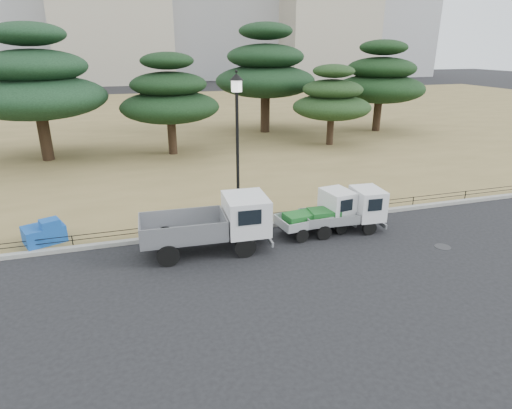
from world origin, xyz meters
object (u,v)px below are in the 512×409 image
object	(u,v)px
truck_large	(213,222)
tarp_pile	(45,233)
truck_kei_front	(321,213)
street_lamp	(237,126)
truck_kei_rear	(348,211)

from	to	relation	value
truck_large	tarp_pile	bearing A→B (deg)	162.12
truck_kei_front	tarp_pile	bearing A→B (deg)	162.28
truck_large	street_lamp	xyz separation A→B (m)	(1.44, 1.79, 3.16)
street_lamp	truck_kei_front	bearing A→B (deg)	-23.59
truck_large	truck_kei_front	size ratio (longest dim) A/B	1.43
truck_kei_rear	street_lamp	world-z (taller)	street_lamp
truck_kei_front	tarp_pile	size ratio (longest dim) A/B	1.94
truck_large	street_lamp	size ratio (longest dim) A/B	0.77
truck_large	tarp_pile	xyz separation A→B (m)	(-6.09, 2.27, -0.60)
truck_kei_front	truck_kei_rear	size ratio (longest dim) A/B	0.97
truck_kei_rear	street_lamp	bearing A→B (deg)	163.01
street_lamp	tarp_pile	bearing A→B (deg)	176.38
truck_kei_front	street_lamp	xyz separation A→B (m)	(-3.13, 1.37, 3.46)
truck_large	truck_kei_rear	size ratio (longest dim) A/B	1.39
truck_large	truck_kei_front	distance (m)	4.59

